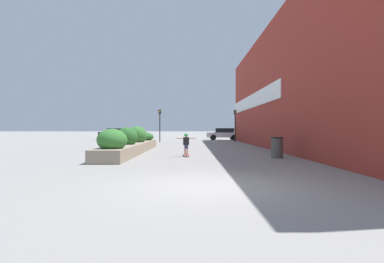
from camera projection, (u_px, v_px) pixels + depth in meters
The scene contains 11 objects.
ground_plane at pixel (208, 186), 7.72m from camera, with size 300.00×300.00×0.00m, color gray.
building_wall_right at pixel (274, 86), 21.15m from camera, with size 0.67×32.52×8.93m.
planter_box at pixel (134, 144), 18.33m from camera, with size 1.46×12.30×1.63m.
skateboard at pixel (187, 155), 15.76m from camera, with size 0.38×0.82×0.10m.
skateboarder at pixel (187, 142), 15.75m from camera, with size 1.04×0.31×1.13m.
trash_bin at pixel (278, 148), 15.00m from camera, with size 0.61×0.61×1.05m.
car_leftmost at pixel (225, 134), 38.37m from camera, with size 4.22×1.87×1.53m.
car_center_left at pixel (281, 135), 37.04m from camera, with size 4.11×1.88×1.37m.
car_center_right at pixel (118, 134), 39.22m from camera, with size 4.21×2.01×1.49m.
traffic_light_left at pixel (161, 120), 32.81m from camera, with size 0.28×0.30×3.55m.
traffic_light_right at pixel (236, 120), 32.66m from camera, with size 0.28×0.30×3.50m.
Camera 1 is at (-0.38, -7.71, 1.48)m, focal length 28.00 mm.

